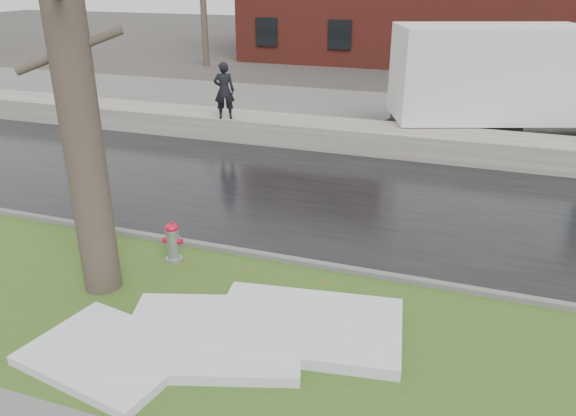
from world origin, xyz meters
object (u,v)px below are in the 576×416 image
(worker, at_px, (224,91))
(fire_hydrant, at_px, (173,240))
(tree, at_px, (70,56))
(box_truck, at_px, (523,82))

(worker, bearing_deg, fire_hydrant, 86.26)
(fire_hydrant, distance_m, worker, 8.25)
(fire_hydrant, bearing_deg, tree, -126.43)
(box_truck, bearing_deg, tree, -139.12)
(fire_hydrant, relative_size, box_truck, 0.07)
(fire_hydrant, height_order, worker, worker)
(fire_hydrant, relative_size, worker, 0.45)
(tree, relative_size, worker, 4.35)
(tree, distance_m, box_truck, 14.04)
(tree, bearing_deg, fire_hydrant, 61.66)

